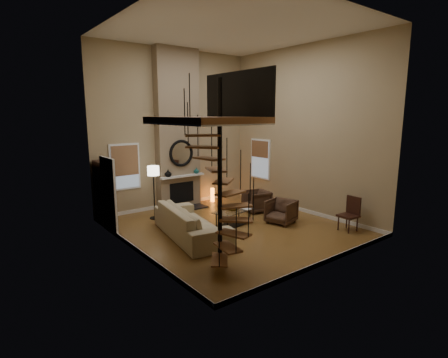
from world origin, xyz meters
TOP-DOWN VIEW (x-y plane):
  - ground at (0.00, 0.00)m, footprint 6.00×6.50m
  - back_wall at (0.00, 3.25)m, footprint 6.00×0.02m
  - front_wall at (0.00, -3.25)m, footprint 6.00×0.02m
  - left_wall at (-3.00, 0.00)m, footprint 0.02×6.50m
  - right_wall at (3.00, 0.00)m, footprint 0.02×6.50m
  - ceiling at (0.00, 0.00)m, footprint 6.00×6.50m
  - baseboard_back at (0.00, 3.24)m, footprint 6.00×0.02m
  - baseboard_front at (0.00, -3.24)m, footprint 6.00×0.02m
  - baseboard_left at (-2.99, 0.00)m, footprint 0.02×6.50m
  - baseboard_right at (2.99, 0.00)m, footprint 0.02×6.50m
  - chimney_breast at (0.00, 3.06)m, footprint 1.60×0.38m
  - hearth at (0.00, 2.57)m, footprint 1.50×0.60m
  - firebox at (0.00, 2.86)m, footprint 0.95×0.02m
  - mantel at (0.00, 2.78)m, footprint 1.70×0.18m
  - mirror_frame at (0.00, 2.84)m, footprint 0.94×0.10m
  - mirror_disc at (0.00, 2.85)m, footprint 0.80×0.01m
  - vase_left at (-0.55, 2.82)m, footprint 0.24×0.24m
  - vase_right at (0.60, 2.82)m, footprint 0.20×0.20m
  - window_back at (-1.90, 3.22)m, footprint 1.02×0.06m
  - window_right at (2.97, 2.00)m, footprint 0.06×1.02m
  - entry_door at (-2.95, 1.80)m, footprint 0.10×1.05m
  - loft at (-2.04, -1.80)m, footprint 1.70×2.20m
  - spiral_stair at (-1.78, -1.79)m, footprint 1.47×1.47m
  - hutch at (-2.75, 2.79)m, footprint 0.40×0.85m
  - sofa at (-1.36, 0.14)m, footprint 1.65×3.12m
  - armchair_near at (1.84, 0.86)m, footprint 0.98×0.96m
  - armchair_far at (1.56, -0.52)m, footprint 0.99×0.97m
  - coffee_table at (0.20, 0.19)m, footprint 1.37×0.85m
  - bowl at (0.20, 0.24)m, footprint 0.42×0.42m
  - book at (0.55, 0.04)m, footprint 0.24×0.31m
  - floor_lamp at (-1.38, 2.24)m, footprint 0.37×0.37m
  - accent_lamp at (1.36, 2.90)m, footprint 0.15×0.15m
  - side_chair at (2.54, -2.23)m, footprint 0.53×0.53m

SIDE VIEW (x-z plane):
  - ground at x=0.00m, z-range -0.01..0.00m
  - hearth at x=0.00m, z-range 0.00..0.04m
  - baseboard_back at x=0.00m, z-range 0.00..0.12m
  - baseboard_front at x=0.00m, z-range 0.00..0.12m
  - baseboard_left at x=-2.99m, z-range 0.00..0.12m
  - baseboard_right at x=2.99m, z-range 0.00..0.12m
  - accent_lamp at x=1.36m, z-range -0.02..0.52m
  - coffee_table at x=0.20m, z-range 0.05..0.52m
  - armchair_near at x=1.84m, z-range -0.02..0.73m
  - armchair_far at x=1.56m, z-range -0.01..0.72m
  - sofa at x=-1.36m, z-range -0.04..0.83m
  - book at x=0.55m, z-range 0.45..0.48m
  - bowl at x=0.20m, z-range 0.45..0.55m
  - side_chair at x=2.54m, z-range 0.02..1.03m
  - firebox at x=0.00m, z-range 0.19..0.91m
  - hutch at x=-2.75m, z-range 0.00..1.90m
  - entry_door at x=-2.95m, z-range -0.03..2.13m
  - mantel at x=0.00m, z-range 1.12..1.18m
  - vase_right at x=0.60m, z-range 1.18..1.39m
  - vase_left at x=-0.55m, z-range 1.18..1.43m
  - floor_lamp at x=-1.38m, z-range 0.57..2.26m
  - window_back at x=-1.90m, z-range 0.86..2.38m
  - window_right at x=2.97m, z-range 0.87..2.39m
  - spiral_stair at x=-1.78m, z-range -0.25..3.81m
  - mirror_frame at x=0.00m, z-range 1.48..2.42m
  - mirror_disc at x=0.00m, z-range 1.55..2.35m
  - back_wall at x=0.00m, z-range 0.00..5.50m
  - front_wall at x=0.00m, z-range 0.00..5.50m
  - left_wall at x=-3.00m, z-range 0.00..5.50m
  - right_wall at x=3.00m, z-range 0.00..5.50m
  - chimney_breast at x=0.00m, z-range 0.00..5.50m
  - loft at x=-2.04m, z-range 2.69..3.78m
  - ceiling at x=0.00m, z-range 5.49..5.50m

